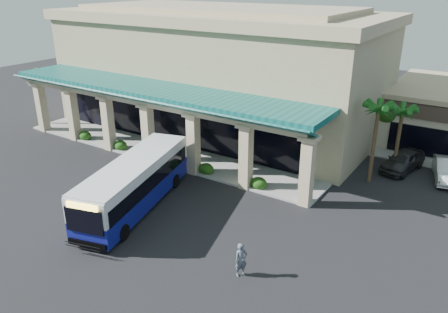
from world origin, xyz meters
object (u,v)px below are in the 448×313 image
Objects in this scene: transit_bus at (135,184)px; car_white at (447,170)px; car_silver at (403,160)px; pedestrian at (241,260)px.

transit_bus is 22.30m from car_white.
transit_bus is 20.18m from car_silver.
transit_bus is 2.46× the size of car_white.
car_white is (6.80, 17.76, -0.14)m from pedestrian.
pedestrian is at bearing -89.22° from car_silver.
transit_bus is 2.43× the size of car_silver.
pedestrian is 0.39× the size of car_white.
transit_bus is at bearing -149.84° from car_white.
car_white is at bearing 28.84° from transit_bus.
pedestrian is 18.14m from car_silver.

